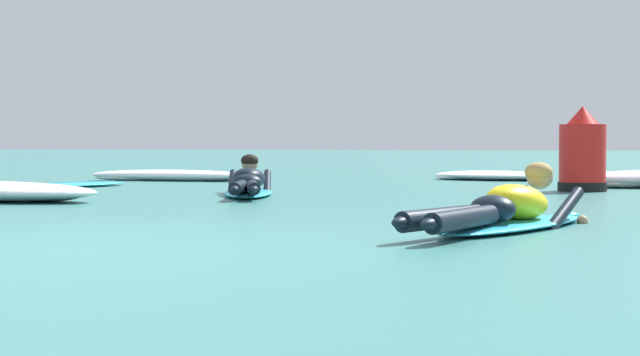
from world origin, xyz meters
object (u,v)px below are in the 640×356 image
object	(u,v)px
surfer_near	(507,211)
channel_marker_buoy	(582,157)
surfer_far	(248,184)
drifting_surfboard	(67,185)

from	to	relation	value
surfer_near	channel_marker_buoy	world-z (taller)	channel_marker_buoy
surfer_near	channel_marker_buoy	size ratio (longest dim) A/B	2.34
surfer_near	surfer_far	world-z (taller)	same
surfer_far	channel_marker_buoy	xyz separation A→B (m)	(3.86, 2.19, 0.32)
surfer_far	channel_marker_buoy	world-z (taller)	channel_marker_buoy
surfer_near	drifting_surfboard	world-z (taller)	surfer_near
channel_marker_buoy	surfer_far	bearing A→B (deg)	-150.47
surfer_near	surfer_far	distance (m)	5.22
surfer_far	drifting_surfboard	xyz separation A→B (m)	(-3.19, 1.32, -0.10)
surfer_far	channel_marker_buoy	size ratio (longest dim) A/B	2.34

